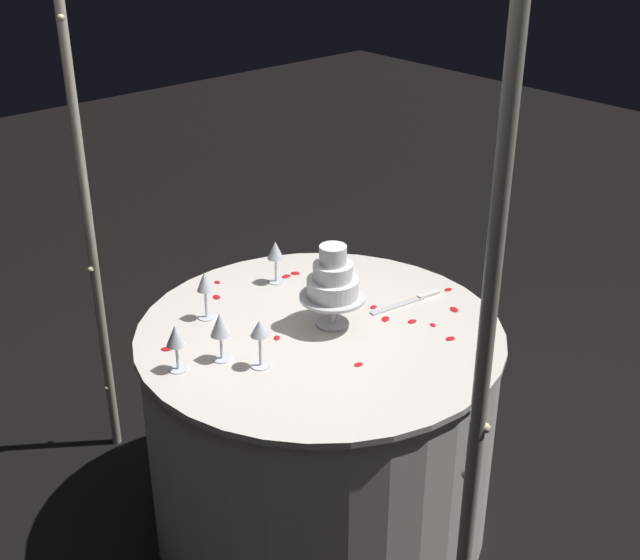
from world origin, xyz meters
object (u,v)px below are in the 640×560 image
object	(u,v)px
decorative_arch	(227,158)
tiered_cake	(333,282)
wine_glass_0	(220,326)
wine_glass_3	(205,285)
cake_knife	(410,301)
wine_glass_1	(176,338)
main_table	(320,429)
wine_glass_4	(260,332)
wine_glass_2	(275,252)

from	to	relation	value
decorative_arch	tiered_cake	size ratio (longest dim) A/B	8.03
wine_glass_0	wine_glass_3	xyz separation A→B (m)	(0.25, -0.12, 0.01)
tiered_cake	wine_glass_0	xyz separation A→B (m)	(0.07, 0.40, -0.04)
wine_glass_0	wine_glass_3	distance (m)	0.28
wine_glass_3	cake_knife	bearing A→B (deg)	-122.50
tiered_cake	wine_glass_1	distance (m)	0.55
decorative_arch	wine_glass_0	xyz separation A→B (m)	(0.07, 0.01, -0.55)
wine_glass_3	main_table	bearing A→B (deg)	-143.89
wine_glass_4	cake_knife	xyz separation A→B (m)	(-0.02, -0.65, -0.12)
wine_glass_1	cake_knife	distance (m)	0.87
wine_glass_1	wine_glass_4	xyz separation A→B (m)	(-0.15, -0.20, 0.01)
wine_glass_2	wine_glass_3	world-z (taller)	wine_glass_3
wine_glass_1	wine_glass_3	world-z (taller)	wine_glass_3
wine_glass_2	cake_knife	xyz separation A→B (m)	(-0.43, -0.25, -0.11)
tiered_cake	wine_glass_4	bearing A→B (deg)	97.45
wine_glass_1	wine_glass_4	size ratio (longest dim) A/B	0.96
decorative_arch	wine_glass_4	distance (m)	0.55
wine_glass_0	main_table	bearing A→B (deg)	-100.82
tiered_cake	wine_glass_2	xyz separation A→B (m)	(0.37, -0.06, -0.04)
wine_glass_4	tiered_cake	bearing A→B (deg)	-82.55
wine_glass_0	wine_glass_2	world-z (taller)	same
wine_glass_0	wine_glass_2	size ratio (longest dim) A/B	0.99
main_table	tiered_cake	bearing A→B (deg)	-91.57
decorative_arch	main_table	distance (m)	1.11
wine_glass_2	wine_glass_1	bearing A→B (deg)	114.01
cake_knife	tiered_cake	bearing A→B (deg)	78.66
wine_glass_4	cake_knife	size ratio (longest dim) A/B	0.54
main_table	wine_glass_4	bearing A→B (deg)	99.19
tiered_cake	cake_knife	xyz separation A→B (m)	(-0.06, -0.31, -0.15)
main_table	cake_knife	size ratio (longest dim) A/B	4.11
decorative_arch	wine_glass_1	size ratio (longest dim) A/B	14.98
tiered_cake	wine_glass_4	distance (m)	0.34
wine_glass_0	wine_glass_4	distance (m)	0.13
decorative_arch	tiered_cake	bearing A→B (deg)	-90.37
wine_glass_2	wine_glass_3	xyz separation A→B (m)	(-0.05, 0.34, 0.01)
tiered_cake	wine_glass_2	bearing A→B (deg)	-8.94
wine_glass_3	wine_glass_4	distance (m)	0.36
wine_glass_3	cake_knife	distance (m)	0.72
decorative_arch	main_table	world-z (taller)	decorative_arch
decorative_arch	cake_knife	distance (m)	0.96
decorative_arch	wine_glass_3	distance (m)	0.63
wine_glass_3	tiered_cake	bearing A→B (deg)	-137.99
main_table	decorative_arch	bearing A→B (deg)	89.82
tiered_cake	cake_knife	distance (m)	0.35
main_table	tiered_cake	xyz separation A→B (m)	(-0.00, -0.06, 0.56)
main_table	wine_glass_2	world-z (taller)	wine_glass_2
wine_glass_3	cake_knife	size ratio (longest dim) A/B	0.57
main_table	wine_glass_3	distance (m)	0.65
main_table	wine_glass_2	size ratio (longest dim) A/B	7.54
wine_glass_4	decorative_arch	bearing A→B (deg)	48.93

